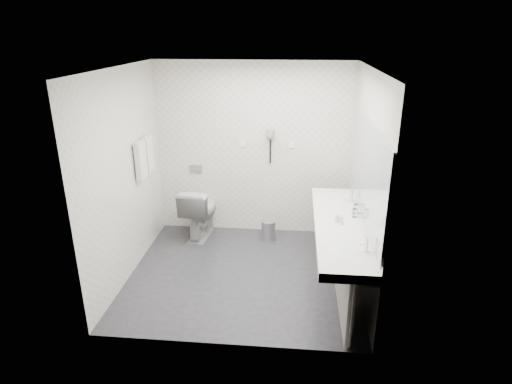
# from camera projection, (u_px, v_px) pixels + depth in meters

# --- Properties ---
(floor) EXTENTS (2.80, 2.80, 0.00)m
(floor) POSITION_uv_depth(u_px,v_px,m) (243.00, 274.00, 5.41)
(floor) COLOR #2A2A2F
(floor) RESTS_ON ground
(ceiling) EXTENTS (2.80, 2.80, 0.00)m
(ceiling) POSITION_uv_depth(u_px,v_px,m) (240.00, 68.00, 4.52)
(ceiling) COLOR white
(ceiling) RESTS_ON wall_back
(wall_back) EXTENTS (2.80, 0.00, 2.80)m
(wall_back) POSITION_uv_depth(u_px,v_px,m) (253.00, 150.00, 6.18)
(wall_back) COLOR silver
(wall_back) RESTS_ON floor
(wall_front) EXTENTS (2.80, 0.00, 2.80)m
(wall_front) POSITION_uv_depth(u_px,v_px,m) (223.00, 229.00, 3.76)
(wall_front) COLOR silver
(wall_front) RESTS_ON floor
(wall_left) EXTENTS (0.00, 2.60, 2.60)m
(wall_left) POSITION_uv_depth(u_px,v_px,m) (125.00, 176.00, 5.09)
(wall_left) COLOR silver
(wall_left) RESTS_ON floor
(wall_right) EXTENTS (0.00, 2.60, 2.60)m
(wall_right) POSITION_uv_depth(u_px,v_px,m) (365.00, 184.00, 4.84)
(wall_right) COLOR silver
(wall_right) RESTS_ON floor
(vanity_counter) EXTENTS (0.55, 2.20, 0.10)m
(vanity_counter) POSITION_uv_depth(u_px,v_px,m) (339.00, 227.00, 4.84)
(vanity_counter) COLOR white
(vanity_counter) RESTS_ON floor
(vanity_panel) EXTENTS (0.03, 2.15, 0.75)m
(vanity_panel) POSITION_uv_depth(u_px,v_px,m) (339.00, 260.00, 4.99)
(vanity_panel) COLOR gray
(vanity_panel) RESTS_ON floor
(vanity_post_near) EXTENTS (0.06, 0.06, 0.75)m
(vanity_post_near) POSITION_uv_depth(u_px,v_px,m) (351.00, 316.00, 4.02)
(vanity_post_near) COLOR silver
(vanity_post_near) RESTS_ON floor
(vanity_post_far) EXTENTS (0.06, 0.06, 0.75)m
(vanity_post_far) POSITION_uv_depth(u_px,v_px,m) (335.00, 222.00, 5.95)
(vanity_post_far) COLOR silver
(vanity_post_far) RESTS_ON floor
(mirror) EXTENTS (0.02, 2.20, 1.05)m
(mirror) POSITION_uv_depth(u_px,v_px,m) (368.00, 172.00, 4.59)
(mirror) COLOR #B2BCC6
(mirror) RESTS_ON wall_right
(basin_near) EXTENTS (0.40, 0.31, 0.05)m
(basin_near) POSITION_uv_depth(u_px,v_px,m) (345.00, 252.00, 4.22)
(basin_near) COLOR white
(basin_near) RESTS_ON vanity_counter
(basin_far) EXTENTS (0.40, 0.31, 0.05)m
(basin_far) POSITION_uv_depth(u_px,v_px,m) (335.00, 202.00, 5.43)
(basin_far) COLOR white
(basin_far) RESTS_ON vanity_counter
(faucet_near) EXTENTS (0.04, 0.04, 0.15)m
(faucet_near) POSITION_uv_depth(u_px,v_px,m) (366.00, 244.00, 4.17)
(faucet_near) COLOR silver
(faucet_near) RESTS_ON vanity_counter
(faucet_far) EXTENTS (0.04, 0.04, 0.15)m
(faucet_far) POSITION_uv_depth(u_px,v_px,m) (351.00, 196.00, 5.38)
(faucet_far) COLOR silver
(faucet_far) RESTS_ON vanity_counter
(soap_bottle_a) EXTENTS (0.05, 0.05, 0.11)m
(soap_bottle_a) POSITION_uv_depth(u_px,v_px,m) (337.00, 218.00, 4.82)
(soap_bottle_a) COLOR beige
(soap_bottle_a) RESTS_ON vanity_counter
(soap_bottle_c) EXTENTS (0.05, 0.05, 0.11)m
(soap_bottle_c) POSITION_uv_depth(u_px,v_px,m) (342.00, 219.00, 4.77)
(soap_bottle_c) COLOR beige
(soap_bottle_c) RESTS_ON vanity_counter
(glass_left) EXTENTS (0.07, 0.07, 0.10)m
(glass_left) POSITION_uv_depth(u_px,v_px,m) (355.00, 213.00, 4.95)
(glass_left) COLOR silver
(glass_left) RESTS_ON vanity_counter
(glass_right) EXTENTS (0.08, 0.08, 0.11)m
(glass_right) POSITION_uv_depth(u_px,v_px,m) (356.00, 209.00, 5.05)
(glass_right) COLOR silver
(glass_right) RESTS_ON vanity_counter
(toilet) EXTENTS (0.51, 0.80, 0.77)m
(toilet) POSITION_uv_depth(u_px,v_px,m) (200.00, 211.00, 6.28)
(toilet) COLOR white
(toilet) RESTS_ON floor
(flush_plate) EXTENTS (0.18, 0.02, 0.12)m
(flush_plate) POSITION_uv_depth(u_px,v_px,m) (196.00, 169.00, 6.34)
(flush_plate) COLOR #B2B5BA
(flush_plate) RESTS_ON wall_back
(pedal_bin) EXTENTS (0.26, 0.26, 0.28)m
(pedal_bin) POSITION_uv_depth(u_px,v_px,m) (268.00, 231.00, 6.24)
(pedal_bin) COLOR #B2B5BA
(pedal_bin) RESTS_ON floor
(bin_lid) EXTENTS (0.20, 0.20, 0.02)m
(bin_lid) POSITION_uv_depth(u_px,v_px,m) (269.00, 221.00, 6.19)
(bin_lid) COLOR #B2B5BA
(bin_lid) RESTS_ON pedal_bin
(towel_rail) EXTENTS (0.02, 0.62, 0.02)m
(towel_rail) POSITION_uv_depth(u_px,v_px,m) (142.00, 140.00, 5.49)
(towel_rail) COLOR silver
(towel_rail) RESTS_ON wall_left
(towel_near) EXTENTS (0.07, 0.24, 0.48)m
(towel_near) POSITION_uv_depth(u_px,v_px,m) (141.00, 160.00, 5.44)
(towel_near) COLOR silver
(towel_near) RESTS_ON towel_rail
(towel_far) EXTENTS (0.07, 0.24, 0.48)m
(towel_far) POSITION_uv_depth(u_px,v_px,m) (148.00, 154.00, 5.70)
(towel_far) COLOR silver
(towel_far) RESTS_ON towel_rail
(dryer_cradle) EXTENTS (0.10, 0.04, 0.14)m
(dryer_cradle) POSITION_uv_depth(u_px,v_px,m) (271.00, 134.00, 6.04)
(dryer_cradle) COLOR gray
(dryer_cradle) RESTS_ON wall_back
(dryer_barrel) EXTENTS (0.08, 0.14, 0.08)m
(dryer_barrel) POSITION_uv_depth(u_px,v_px,m) (270.00, 133.00, 5.96)
(dryer_barrel) COLOR gray
(dryer_barrel) RESTS_ON dryer_cradle
(dryer_cord) EXTENTS (0.02, 0.02, 0.35)m
(dryer_cord) POSITION_uv_depth(u_px,v_px,m) (270.00, 152.00, 6.11)
(dryer_cord) COLOR black
(dryer_cord) RESTS_ON dryer_cradle
(switch_plate_a) EXTENTS (0.09, 0.02, 0.09)m
(switch_plate_a) POSITION_uv_depth(u_px,v_px,m) (243.00, 144.00, 6.14)
(switch_plate_a) COLOR white
(switch_plate_a) RESTS_ON wall_back
(switch_plate_b) EXTENTS (0.09, 0.02, 0.09)m
(switch_plate_b) POSITION_uv_depth(u_px,v_px,m) (292.00, 145.00, 6.08)
(switch_plate_b) COLOR white
(switch_plate_b) RESTS_ON wall_back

